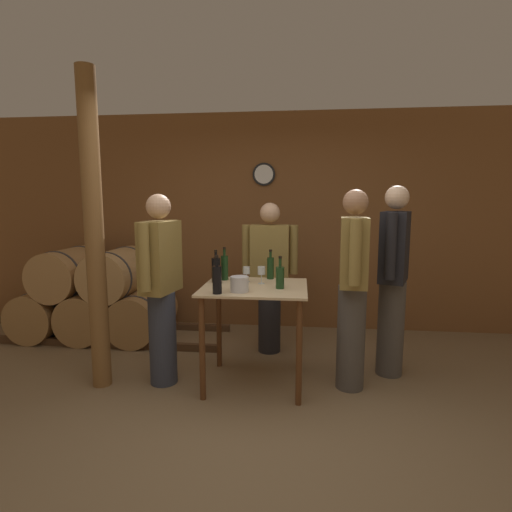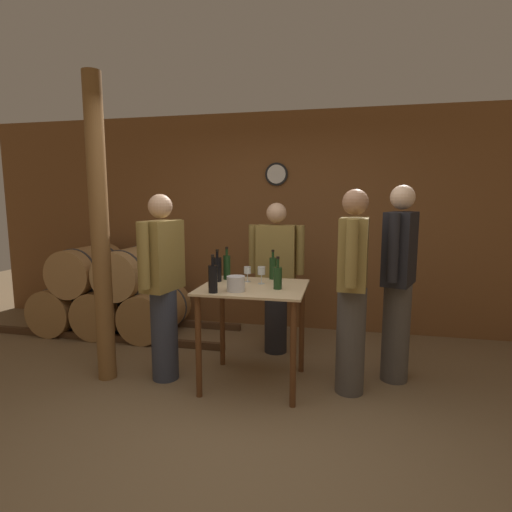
{
  "view_description": "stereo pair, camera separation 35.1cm",
  "coord_description": "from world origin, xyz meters",
  "px_view_note": "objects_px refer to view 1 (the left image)",
  "views": [
    {
      "loc": [
        0.28,
        -2.61,
        1.63
      ],
      "look_at": [
        -0.11,
        0.85,
        1.14
      ],
      "focal_mm": 28.0,
      "sensor_mm": 36.0,
      "label": 1
    },
    {
      "loc": [
        0.63,
        -2.56,
        1.63
      ],
      "look_at": [
        -0.11,
        0.85,
        1.14
      ],
      "focal_mm": 28.0,
      "sensor_mm": 36.0,
      "label": 2
    }
  ],
  "objects_px": {
    "ice_bucket": "(239,284)",
    "person_visitor_bearded": "(353,286)",
    "wooden_post": "(94,233)",
    "wine_bottle_far_right": "(280,277)",
    "wine_bottle_right": "(270,267)",
    "wine_glass_near_center": "(261,271)",
    "wine_bottle_left": "(225,267)",
    "person_visitor_with_scarf": "(270,275)",
    "wine_bottle_far_left": "(216,269)",
    "person_visitor_near_door": "(393,277)",
    "wine_bottle_center": "(217,279)",
    "wine_glass_near_left": "(246,271)",
    "person_host": "(161,286)"
  },
  "relations": [
    {
      "from": "wine_bottle_left",
      "to": "wine_bottle_far_right",
      "type": "distance_m",
      "value": 0.62
    },
    {
      "from": "person_visitor_near_door",
      "to": "wine_glass_near_left",
      "type": "bearing_deg",
      "value": -172.72
    },
    {
      "from": "wooden_post",
      "to": "person_host",
      "type": "relative_size",
      "value": 1.61
    },
    {
      "from": "wine_bottle_far_right",
      "to": "person_visitor_near_door",
      "type": "bearing_deg",
      "value": 21.92
    },
    {
      "from": "wine_bottle_left",
      "to": "wine_bottle_far_right",
      "type": "xyz_separation_m",
      "value": [
        0.53,
        -0.31,
        -0.02
      ]
    },
    {
      "from": "wine_bottle_right",
      "to": "person_visitor_bearded",
      "type": "distance_m",
      "value": 0.8
    },
    {
      "from": "wine_bottle_right",
      "to": "ice_bucket",
      "type": "height_order",
      "value": "wine_bottle_right"
    },
    {
      "from": "wooden_post",
      "to": "wine_bottle_far_left",
      "type": "bearing_deg",
      "value": 17.13
    },
    {
      "from": "wine_bottle_far_left",
      "to": "wine_bottle_right",
      "type": "bearing_deg",
      "value": 23.84
    },
    {
      "from": "ice_bucket",
      "to": "person_visitor_bearded",
      "type": "distance_m",
      "value": 0.96
    },
    {
      "from": "wine_bottle_left",
      "to": "wine_bottle_center",
      "type": "height_order",
      "value": "wine_bottle_center"
    },
    {
      "from": "wine_bottle_left",
      "to": "person_visitor_with_scarf",
      "type": "xyz_separation_m",
      "value": [
        0.38,
        0.55,
        -0.17
      ]
    },
    {
      "from": "ice_bucket",
      "to": "wine_glass_near_left",
      "type": "bearing_deg",
      "value": 89.28
    },
    {
      "from": "wine_bottle_right",
      "to": "person_visitor_near_door",
      "type": "xyz_separation_m",
      "value": [
        1.13,
        0.0,
        -0.07
      ]
    },
    {
      "from": "wine_bottle_far_left",
      "to": "wine_bottle_center",
      "type": "xyz_separation_m",
      "value": [
        0.1,
        -0.44,
        0.0
      ]
    },
    {
      "from": "person_visitor_with_scarf",
      "to": "wine_bottle_right",
      "type": "bearing_deg",
      "value": -85.09
    },
    {
      "from": "ice_bucket",
      "to": "person_visitor_bearded",
      "type": "xyz_separation_m",
      "value": [
        0.93,
        0.23,
        -0.04
      ]
    },
    {
      "from": "wooden_post",
      "to": "person_visitor_near_door",
      "type": "xyz_separation_m",
      "value": [
        2.58,
        0.51,
        -0.42
      ]
    },
    {
      "from": "person_visitor_with_scarf",
      "to": "person_visitor_bearded",
      "type": "relative_size",
      "value": 0.93
    },
    {
      "from": "wine_bottle_far_right",
      "to": "person_visitor_with_scarf",
      "type": "xyz_separation_m",
      "value": [
        -0.15,
        0.86,
        -0.15
      ]
    },
    {
      "from": "wooden_post",
      "to": "person_visitor_near_door",
      "type": "bearing_deg",
      "value": 11.23
    },
    {
      "from": "wine_bottle_far_left",
      "to": "wine_bottle_left",
      "type": "bearing_deg",
      "value": 62.95
    },
    {
      "from": "person_host",
      "to": "person_visitor_near_door",
      "type": "distance_m",
      "value": 2.09
    },
    {
      "from": "wine_bottle_far_left",
      "to": "wine_bottle_right",
      "type": "relative_size",
      "value": 1.06
    },
    {
      "from": "wine_bottle_far_right",
      "to": "person_host",
      "type": "bearing_deg",
      "value": -179.88
    },
    {
      "from": "person_visitor_with_scarf",
      "to": "person_visitor_near_door",
      "type": "bearing_deg",
      "value": -21.03
    },
    {
      "from": "wine_bottle_center",
      "to": "ice_bucket",
      "type": "height_order",
      "value": "wine_bottle_center"
    },
    {
      "from": "ice_bucket",
      "to": "person_visitor_near_door",
      "type": "xyz_separation_m",
      "value": [
        1.34,
        0.56,
        -0.02
      ]
    },
    {
      "from": "wooden_post",
      "to": "person_visitor_with_scarf",
      "type": "distance_m",
      "value": 1.78
    },
    {
      "from": "wine_glass_near_center",
      "to": "wine_bottle_far_right",
      "type": "bearing_deg",
      "value": -45.08
    },
    {
      "from": "ice_bucket",
      "to": "wine_bottle_center",
      "type": "bearing_deg",
      "value": -150.63
    },
    {
      "from": "person_visitor_with_scarf",
      "to": "wine_glass_near_center",
      "type": "bearing_deg",
      "value": -91.72
    },
    {
      "from": "wine_bottle_right",
      "to": "wine_glass_near_center",
      "type": "distance_m",
      "value": 0.24
    },
    {
      "from": "wine_bottle_right",
      "to": "wine_glass_near_center",
      "type": "xyz_separation_m",
      "value": [
        -0.06,
        -0.23,
        0.0
      ]
    },
    {
      "from": "person_visitor_with_scarf",
      "to": "wine_glass_near_left",
      "type": "bearing_deg",
      "value": -104.81
    },
    {
      "from": "ice_bucket",
      "to": "person_host",
      "type": "height_order",
      "value": "person_host"
    },
    {
      "from": "wooden_post",
      "to": "wine_bottle_far_right",
      "type": "distance_m",
      "value": 1.61
    },
    {
      "from": "ice_bucket",
      "to": "wine_bottle_right",
      "type": "bearing_deg",
      "value": 69.54
    },
    {
      "from": "wine_glass_near_left",
      "to": "person_host",
      "type": "relative_size",
      "value": 0.08
    },
    {
      "from": "wine_bottle_far_right",
      "to": "wine_glass_near_center",
      "type": "relative_size",
      "value": 1.78
    },
    {
      "from": "wine_glass_near_left",
      "to": "wine_bottle_far_left",
      "type": "bearing_deg",
      "value": -171.42
    },
    {
      "from": "wine_bottle_far_left",
      "to": "person_visitor_near_door",
      "type": "bearing_deg",
      "value": 7.5
    },
    {
      "from": "wooden_post",
      "to": "person_visitor_with_scarf",
      "type": "bearing_deg",
      "value": 34.22
    },
    {
      "from": "wine_bottle_center",
      "to": "wine_bottle_far_left",
      "type": "bearing_deg",
      "value": 103.22
    },
    {
      "from": "wine_glass_near_left",
      "to": "person_host",
      "type": "bearing_deg",
      "value": -161.56
    },
    {
      "from": "wine_bottle_far_left",
      "to": "wine_bottle_right",
      "type": "height_order",
      "value": "wine_bottle_far_left"
    },
    {
      "from": "wooden_post",
      "to": "person_visitor_near_door",
      "type": "distance_m",
      "value": 2.67
    },
    {
      "from": "wine_bottle_far_left",
      "to": "wine_glass_near_center",
      "type": "distance_m",
      "value": 0.42
    },
    {
      "from": "person_host",
      "to": "person_visitor_with_scarf",
      "type": "distance_m",
      "value": 1.23
    },
    {
      "from": "wine_bottle_center",
      "to": "person_visitor_bearded",
      "type": "height_order",
      "value": "person_visitor_bearded"
    }
  ]
}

